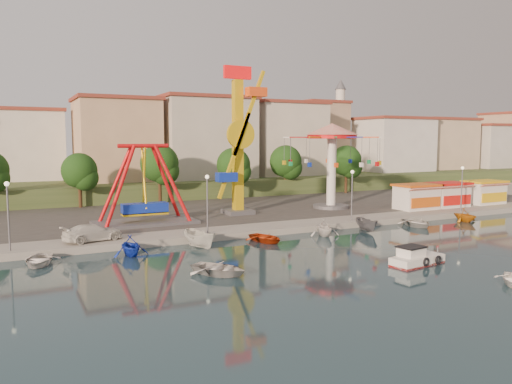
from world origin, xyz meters
TOP-DOWN VIEW (x-y plane):
  - ground at (0.00, 0.00)m, footprint 200.00×200.00m
  - quay_deck at (0.00, 62.00)m, footprint 200.00×100.00m
  - asphalt_pad at (0.00, 30.00)m, footprint 90.00×28.00m
  - hill_terrace at (0.00, 67.00)m, footprint 200.00×60.00m
  - pirate_ship_ride at (-11.80, 20.58)m, footprint 10.00×5.00m
  - kamikaze_tower at (-0.48, 22.29)m, footprint 4.51×3.10m
  - wave_swinger at (11.68, 22.01)m, footprint 11.60×11.60m
  - booth_left at (20.38, 16.49)m, footprint 5.40×3.78m
  - booth_mid at (25.57, 16.49)m, footprint 5.40×3.78m
  - booth_right at (32.24, 16.49)m, footprint 5.40×3.78m
  - lamp_post_0 at (-24.00, 13.00)m, footprint 0.14×0.14m
  - lamp_post_1 at (-8.00, 13.00)m, footprint 0.14×0.14m
  - lamp_post_2 at (8.00, 13.00)m, footprint 0.14×0.14m
  - lamp_post_3 at (24.00, 13.00)m, footprint 0.14×0.14m
  - tree_1 at (-16.00, 36.24)m, footprint 4.35×4.35m
  - tree_2 at (-6.00, 35.81)m, footprint 5.02×5.02m
  - tree_3 at (4.00, 34.36)m, footprint 4.68×4.68m
  - tree_4 at (14.00, 37.35)m, footprint 4.86×4.86m
  - tree_5 at (24.00, 35.54)m, footprint 4.83×4.83m
  - building_1 at (-21.33, 51.38)m, footprint 12.33×9.01m
  - building_2 at (-8.19, 51.96)m, footprint 11.95×9.28m
  - building_3 at (5.60, 48.80)m, footprint 12.59×10.50m
  - building_4 at (19.07, 52.20)m, footprint 10.75×9.23m
  - building_5 at (32.37, 50.33)m, footprint 12.77×10.96m
  - building_6 at (44.15, 48.77)m, footprint 8.23×8.98m
  - building_7 at (56.03, 53.70)m, footprint 11.59×10.93m
  - building_8 at (69.93, 47.19)m, footprint 12.84×9.28m
  - minaret at (36.00, 54.00)m, footprint 2.80×2.80m
  - cabin_motorboat at (2.22, -2.20)m, footprint 4.52×2.28m
  - rowboat_a at (-11.52, 1.64)m, footprint 4.62×4.94m
  - van at (-17.80, 14.00)m, footprint 5.22×3.15m
  - moored_boat_0 at (-22.19, 9.80)m, footprint 3.59×4.29m
  - moored_boat_1 at (-15.60, 9.80)m, footprint 2.95×3.33m
  - moored_boat_2 at (-9.88, 9.80)m, footprint 2.35×4.41m
  - moored_boat_3 at (-3.75, 9.80)m, footprint 3.46×4.21m
  - moored_boat_4 at (2.41, 9.80)m, footprint 3.44×3.75m
  - moored_boat_5 at (7.44, 9.80)m, footprint 1.98×3.71m
  - moored_boat_6 at (13.99, 9.80)m, footprint 3.68×4.62m
  - moored_boat_7 at (21.00, 9.80)m, footprint 2.65×3.03m

SIDE VIEW (x-z plane):
  - ground at x=0.00m, z-range 0.00..0.00m
  - quay_deck at x=0.00m, z-range 0.00..0.60m
  - moored_boat_3 at x=-3.75m, z-range 0.00..0.76m
  - moored_boat_0 at x=-22.19m, z-range 0.00..0.76m
  - cabin_motorboat at x=2.22m, z-range -0.35..1.17m
  - rowboat_a at x=-11.52m, z-range 0.00..0.83m
  - moored_boat_6 at x=13.99m, z-range 0.00..0.86m
  - asphalt_pad at x=0.00m, z-range 0.60..0.61m
  - moored_boat_5 at x=7.44m, z-range 0.00..1.36m
  - moored_boat_7 at x=21.00m, z-range 0.00..1.54m
  - moored_boat_2 at x=-9.88m, z-range 0.00..1.61m
  - moored_boat_1 at x=-15.60m, z-range 0.00..1.63m
  - moored_boat_4 at x=2.41m, z-range 0.00..1.68m
  - van at x=-17.80m, z-range 0.60..2.02m
  - hill_terrace at x=0.00m, z-range 0.00..3.00m
  - booth_left at x=20.38m, z-range 0.62..3.70m
  - booth_mid at x=25.57m, z-range 0.62..3.70m
  - booth_right at x=32.24m, z-range 0.62..3.70m
  - lamp_post_0 at x=-24.00m, z-range 0.60..5.60m
  - lamp_post_1 at x=-8.00m, z-range 0.60..5.60m
  - lamp_post_2 at x=8.00m, z-range 0.60..5.60m
  - lamp_post_3 at x=24.00m, z-range 0.60..5.60m
  - pirate_ship_ride at x=-11.80m, z-range 0.39..8.39m
  - tree_1 at x=-16.00m, z-range 1.80..8.60m
  - tree_3 at x=4.00m, z-range 1.90..9.21m
  - tree_5 at x=24.00m, z-range 1.94..9.48m
  - tree_4 at x=14.00m, z-range 1.95..9.55m
  - tree_2 at x=-6.00m, z-range 1.99..9.84m
  - building_1 at x=-21.33m, z-range 3.00..11.63m
  - building_7 at x=56.03m, z-range 3.00..11.76m
  - building_3 at x=5.60m, z-range 3.00..12.20m
  - building_4 at x=19.07m, z-range 3.00..12.24m
  - wave_swinger at x=11.68m, z-range 3.00..13.40m
  - kamikaze_tower at x=-0.48m, z-range 0.33..16.83m
  - building_5 at x=32.37m, z-range 3.00..14.21m
  - building_2 at x=-8.19m, z-range 3.00..14.23m
  - building_6 at x=44.15m, z-range 3.00..15.36m
  - building_8 at x=69.93m, z-range 3.00..15.58m
  - minaret at x=36.00m, z-range 3.55..21.55m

